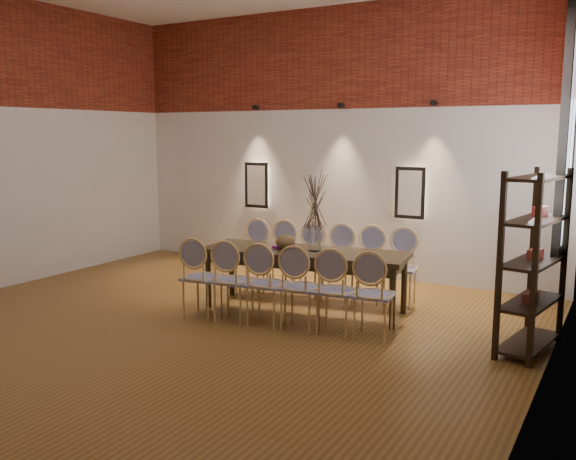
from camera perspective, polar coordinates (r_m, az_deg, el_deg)
The scene contains 30 objects.
floor at distance 6.77m, azimuth -9.42°, elevation -9.60°, with size 7.00×7.00×0.02m, color brown.
wall_back at distance 9.43m, azimuth 4.16°, elevation 8.17°, with size 7.00×0.10×4.00m, color silver.
wall_right at distance 4.98m, azimuth 23.68°, elevation 6.66°, with size 0.10×7.00×4.00m, color silver.
brick_band_back at distance 9.43m, azimuth 4.05°, elevation 15.78°, with size 7.00×0.02×1.50m, color maroon.
niche_left at distance 10.02m, azimuth -2.87°, elevation 4.22°, with size 0.36×0.06×0.66m, color #FFEAC6.
niche_right at distance 8.89m, azimuth 11.40°, elevation 3.44°, with size 0.36×0.06×0.66m, color #FFEAC6.
spot_fixture_left at distance 9.96m, azimuth -3.02°, elevation 11.39°, with size 0.08×0.08×0.10m, color black.
spot_fixture_mid at distance 9.24m, azimuth 4.98°, elevation 11.55°, with size 0.08×0.08×0.10m, color black.
spot_fixture_right at distance 8.74m, azimuth 13.50°, elevation 11.48°, with size 0.08×0.08×0.10m, color black.
window_glass at distance 6.97m, azimuth 24.89°, elevation 8.29°, with size 0.02×0.78×2.38m, color silver.
window_frame at distance 6.97m, azimuth 24.72°, elevation 8.30°, with size 0.08×0.90×2.50m, color black.
window_mullion at distance 6.97m, azimuth 24.72°, elevation 8.30°, with size 0.06×0.06×2.40m, color black.
dining_table at distance 7.42m, azimuth 1.55°, elevation -4.73°, with size 2.46×0.79×0.75m, color #362612.
chair_near_a at distance 7.23m, azimuth -8.02°, elevation -4.42°, with size 0.44×0.44×0.94m, color #DAB570, non-canonical shape.
chair_near_b at distance 7.03m, azimuth -5.11°, elevation -4.73°, with size 0.44×0.44×0.94m, color #DAB570, non-canonical shape.
chair_near_c at distance 6.86m, azimuth -2.04°, elevation -5.06°, with size 0.44×0.44×0.94m, color #DAB570, non-canonical shape.
chair_near_d at distance 6.71m, azimuth 1.17°, elevation -5.38°, with size 0.44×0.44×0.94m, color #DAB570, non-canonical shape.
chair_near_e at distance 6.58m, azimuth 4.54°, elevation -5.70°, with size 0.44×0.44×0.94m, color #DAB570, non-canonical shape.
chair_near_f at distance 6.47m, azimuth 8.02°, elevation -6.00°, with size 0.44×0.44×0.94m, color #DAB570, non-canonical shape.
chair_far_a at distance 8.40m, azimuth -3.42°, elevation -2.45°, with size 0.44×0.44×0.94m, color #DAB570, non-canonical shape.
chair_far_b at distance 8.23m, azimuth -0.83°, elevation -2.67°, with size 0.44×0.44×0.94m, color #DAB570, non-canonical shape.
chair_far_c at distance 8.08m, azimuth 1.86°, elevation -2.89°, with size 0.44×0.44×0.94m, color #DAB570, non-canonical shape.
chair_far_d at distance 7.96m, azimuth 4.64°, elevation -3.11°, with size 0.44×0.44×0.94m, color #DAB570, non-canonical shape.
chair_far_e at distance 7.85m, azimuth 7.51°, elevation -3.33°, with size 0.44×0.44×0.94m, color #DAB570, non-canonical shape.
chair_far_f at distance 7.76m, azimuth 10.45°, elevation -3.55°, with size 0.44×0.44×0.94m, color #DAB570, non-canonical shape.
vase at distance 7.27m, azimuth 2.54°, elevation -0.80°, with size 0.14×0.14×0.30m, color silver.
dried_branches at distance 7.20m, azimuth 2.56°, elevation 2.73°, with size 0.50×0.50×0.70m, color #443025, non-canonical shape.
bowl at distance 7.36m, azimuth -0.23°, elevation -1.14°, with size 0.24×0.24×0.18m, color brown.
book at distance 7.47m, azimuth -0.31°, elevation -1.57°, with size 0.26×0.18×0.03m, color #981A89.
shelving_rack at distance 6.42m, azimuth 21.97°, elevation -2.77°, with size 0.38×1.00×1.80m, color black, non-canonical shape.
Camera 1 is at (4.10, -4.94, 2.14)m, focal length 38.00 mm.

